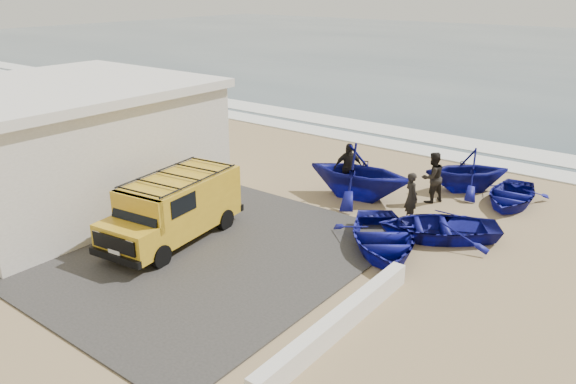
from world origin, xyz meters
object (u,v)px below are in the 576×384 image
Objects in this scene: building at (61,144)px; boat_near_left at (382,238)px; van at (175,206)px; fisherman_front at (411,197)px; fisherman_back at (348,168)px; boat_near_right at (438,226)px; boat_far_left at (467,170)px; boat_mid_right at (511,195)px; fisherman_middle at (432,177)px; parapet at (338,323)px; boat_mid_left at (359,172)px.

building is 11.85m from boat_near_left.
van reaches higher than boat_near_left.
fisherman_front is 0.89× the size of fisherman_back.
van is at bearing -84.47° from boat_near_right.
boat_mid_right is at bearing 36.37° from boat_far_left.
fisherman_middle is at bearing 59.54° from boat_near_left.
boat_near_left is (11.20, 3.43, -1.76)m from building.
parapet is 6.28m from boat_near_right.
building reaches higher than boat_mid_right.
building is 5.84m from van.
boat_near_left is at bearing -60.66° from boat_near_right.
van reaches higher than parapet.
boat_near_right is 2.18× the size of fisherman_front.
boat_far_left is (2.90, 3.20, -0.18)m from boat_mid_left.
boat_near_right is 4.79m from boat_far_left.
fisherman_back is at bearing 54.52° from boat_mid_left.
boat_mid_left is at bearing -144.11° from boat_near_right.
building is 2.41× the size of boat_mid_left.
fisherman_back is (-5.40, -2.47, 0.62)m from boat_mid_right.
fisherman_middle is at bearing -69.41° from boat_mid_left.
van is at bearing 173.88° from boat_near_left.
parapet is 10.59m from boat_mid_right.
boat_near_left is at bearing 17.03° from building.
boat_far_left is at bearing -60.42° from fisherman_front.
boat_far_left is 4.57m from fisherman_back.
boat_near_right is at bearing -30.79° from boat_far_left.
boat_mid_left is 5.54m from boat_mid_right.
building is 12.68m from parapet.
building is at bearing 173.27° from fisherman_back.
parapet is 4.62m from boat_near_left.
boat_far_left is at bearing 96.46° from parapet.
boat_mid_left is at bearing -76.57° from fisherman_back.
parapet is at bearing -29.84° from boat_near_right.
boat_near_left is at bearing 106.29° from parapet.
fisherman_back reaches higher than parapet.
boat_near_left reaches higher than parapet.
fisherman_middle is 3.15m from fisherman_back.
building is 2.42× the size of boat_near_left.
fisherman_back reaches higher than boat_far_left.
boat_mid_left is 2.04× the size of fisherman_back.
building is at bearing -149.89° from boat_mid_right.
boat_near_right is at bearing 92.95° from parapet.
boat_near_left is at bearing -147.91° from boat_mid_left.
fisherman_back is (1.95, 6.92, -0.15)m from van.
building is at bearing -99.39° from boat_near_right.
boat_mid_right is 4.26m from fisherman_front.
van is 2.65× the size of fisherman_middle.
fisherman_front is 2.08m from fisherman_middle.
boat_near_left is at bearing 132.61° from fisherman_front.
boat_near_right is 1.12× the size of boat_mid_right.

